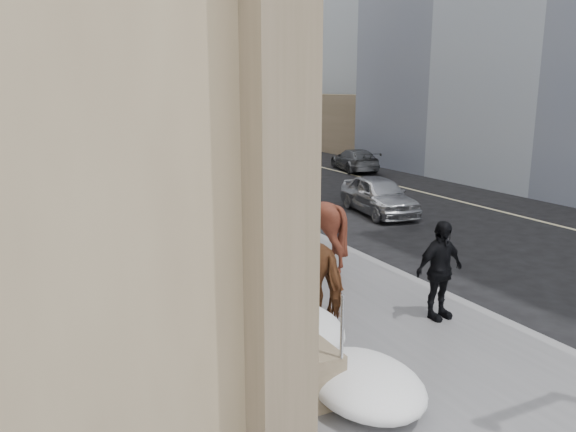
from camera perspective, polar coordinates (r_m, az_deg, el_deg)
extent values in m
plane|color=black|center=(10.61, 7.93, -12.02)|extent=(140.00, 140.00, 0.00)
cube|color=#575659|center=(19.22, -9.15, -0.46)|extent=(5.00, 80.00, 0.12)
cube|color=slate|center=(20.13, -2.03, 0.31)|extent=(0.24, 80.00, 0.12)
cube|color=#BFB78C|center=(24.43, 15.03, 1.98)|extent=(0.15, 70.00, 0.01)
cube|color=#6E6047|center=(28.35, -19.74, 4.04)|extent=(1.10, 44.00, 0.90)
cylinder|color=silver|center=(28.29, -18.97, 5.92)|extent=(0.06, 42.00, 0.06)
cube|color=black|center=(21.07, -19.24, 10.98)|extent=(0.20, 2.20, 4.50)
cube|color=#6E6047|center=(27.72, 23.10, 6.81)|extent=(2.00, 80.00, 4.00)
cylinder|color=#2D2D30|center=(23.45, -5.64, 11.75)|extent=(0.18, 0.18, 8.00)
cylinder|color=#2D2D30|center=(42.72, -15.58, 11.84)|extent=(0.18, 0.18, 8.00)
cube|color=#2D2D30|center=(42.70, -17.01, 17.00)|extent=(1.60, 0.15, 0.12)
cylinder|color=#2D2D30|center=(42.57, -17.96, 16.75)|extent=(0.24, 0.24, 0.30)
cylinder|color=#2D2D30|center=(31.10, -10.83, 10.01)|extent=(0.20, 0.20, 6.00)
cylinder|color=#2D2D30|center=(30.61, -14.78, 15.03)|extent=(4.00, 0.16, 0.16)
imported|color=black|center=(30.31, -17.58, 13.93)|extent=(0.18, 0.22, 1.10)
ellipsoid|color=white|center=(9.73, 0.81, -11.29)|extent=(1.50, 2.10, 0.68)
ellipsoid|color=white|center=(13.18, -7.06, -4.71)|extent=(1.60, 2.20, 0.72)
ellipsoid|color=white|center=(16.86, -11.98, -1.13)|extent=(1.40, 2.00, 0.64)
ellipsoid|color=white|center=(20.69, -14.44, 1.49)|extent=(1.70, 2.30, 0.76)
ellipsoid|color=white|center=(24.55, -16.70, 2.98)|extent=(1.50, 2.10, 0.66)
imported|color=#553019|center=(11.30, 2.75, -4.69)|extent=(1.29, 2.29, 1.83)
imported|color=black|center=(11.21, 2.42, -0.55)|extent=(0.68, 0.50, 1.72)
imported|color=#4B2015|center=(13.75, 1.06, -0.62)|extent=(1.98, 2.18, 2.23)
imported|color=black|center=(13.72, 0.78, 2.73)|extent=(0.90, 0.73, 1.72)
imported|color=black|center=(11.04, 15.14, -5.33)|extent=(1.16, 0.55, 1.92)
imported|color=#A5A7AD|center=(20.43, 9.19, 2.11)|extent=(2.22, 4.20, 1.36)
imported|color=#4C4E52|center=(31.03, 6.79, 5.69)|extent=(2.57, 4.41, 1.20)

